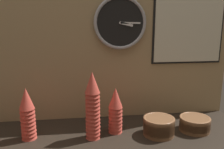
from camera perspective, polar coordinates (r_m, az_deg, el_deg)
name	(u,v)px	position (r cm, az deg, el deg)	size (l,w,h in cm)	color
ground_plane	(110,138)	(135.44, -0.57, -14.98)	(160.00, 56.00, 4.00)	black
wall_tiled_back	(104,35)	(146.29, -1.87, 9.44)	(160.00, 3.00, 105.00)	tan
cup_stack_center	(93,106)	(124.37, -4.68, -7.49)	(7.87, 7.87, 36.19)	#DB4C3D
cup_stack_left	(27,114)	(132.23, -19.68, -8.89)	(7.87, 7.87, 27.88)	#DB4C3D
cup_stack_center_right	(115,110)	(132.14, 0.83, -8.60)	(7.87, 7.87, 25.81)	#DB4C3D
bowl_stack_far_right	(195,123)	(144.98, 19.29, -11.02)	(17.07, 17.07, 8.04)	brown
bowl_stack_right	(159,126)	(134.64, 11.20, -11.98)	(17.07, 17.07, 9.91)	brown
wall_clock	(120,23)	(144.21, 1.99, 12.34)	(31.73, 2.70, 31.73)	black
menu_board	(189,19)	(158.02, 18.08, 12.61)	(45.93, 1.32, 55.81)	black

